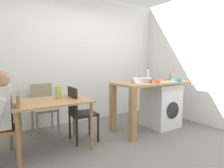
% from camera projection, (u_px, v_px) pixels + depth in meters
% --- Properties ---
extents(ground_plane, '(5.46, 5.46, 0.00)m').
position_uv_depth(ground_plane, '(124.00, 149.00, 3.00)').
color(ground_plane, slate).
extents(wall_back, '(4.60, 0.10, 2.70)m').
position_uv_depth(wall_back, '(75.00, 59.00, 4.30)').
color(wall_back, white).
rests_on(wall_back, ground_plane).
extents(wall_counter_side, '(0.10, 3.80, 2.70)m').
position_uv_depth(wall_counter_side, '(210.00, 59.00, 4.02)').
color(wall_counter_side, white).
rests_on(wall_counter_side, ground_plane).
extents(dining_table, '(1.10, 0.76, 0.74)m').
position_uv_depth(dining_table, '(50.00, 107.00, 2.94)').
color(dining_table, tan).
rests_on(dining_table, ground_plane).
extents(chair_person_seat, '(0.46, 0.46, 0.90)m').
position_uv_depth(chair_person_seat, '(10.00, 125.00, 2.56)').
color(chair_person_seat, olive).
rests_on(chair_person_seat, ground_plane).
extents(chair_opposite, '(0.43, 0.43, 0.90)m').
position_uv_depth(chair_opposite, '(79.00, 111.00, 3.26)').
color(chair_opposite, black).
rests_on(chair_opposite, ground_plane).
extents(chair_spare_by_wall, '(0.40, 0.40, 0.90)m').
position_uv_depth(chair_spare_by_wall, '(44.00, 106.00, 3.65)').
color(chair_spare_by_wall, gray).
rests_on(chair_spare_by_wall, ground_plane).
extents(kitchen_counter, '(1.50, 0.68, 0.92)m').
position_uv_depth(kitchen_counter, '(143.00, 91.00, 3.75)').
color(kitchen_counter, tan).
rests_on(kitchen_counter, ground_plane).
extents(washing_machine, '(0.60, 0.61, 0.86)m').
position_uv_depth(washing_machine, '(161.00, 105.00, 4.04)').
color(washing_machine, silver).
rests_on(washing_machine, ground_plane).
extents(sink_basin, '(0.38, 0.38, 0.09)m').
position_uv_depth(sink_basin, '(141.00, 80.00, 3.70)').
color(sink_basin, '#9EA0A5').
rests_on(sink_basin, kitchen_counter).
extents(tap, '(0.02, 0.02, 0.28)m').
position_uv_depth(tap, '(135.00, 74.00, 3.84)').
color(tap, '#B2B2B7').
rests_on(tap, kitchen_counter).
extents(bottle_tall_green, '(0.07, 0.07, 0.27)m').
position_uv_depth(bottle_tall_green, '(148.00, 75.00, 3.96)').
color(bottle_tall_green, silver).
rests_on(bottle_tall_green, kitchen_counter).
extents(mixing_bowl, '(0.19, 0.19, 0.05)m').
position_uv_depth(mixing_bowl, '(155.00, 81.00, 3.61)').
color(mixing_bowl, '#D84C38').
rests_on(mixing_bowl, kitchen_counter).
extents(utensil_crock, '(0.11, 0.11, 0.30)m').
position_uv_depth(utensil_crock, '(172.00, 77.00, 4.22)').
color(utensil_crock, gray).
rests_on(utensil_crock, kitchen_counter).
extents(colander, '(0.20, 0.20, 0.06)m').
position_uv_depth(colander, '(177.00, 80.00, 3.91)').
color(colander, teal).
rests_on(colander, kitchen_counter).
extents(vase, '(0.09, 0.09, 0.19)m').
position_uv_depth(vase, '(58.00, 92.00, 3.08)').
color(vase, '#A8C63D').
rests_on(vase, dining_table).
extents(scissors, '(0.15, 0.06, 0.01)m').
position_uv_depth(scissors, '(154.00, 82.00, 3.74)').
color(scissors, '#B2B2B7').
rests_on(scissors, kitchen_counter).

